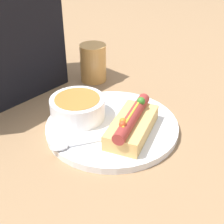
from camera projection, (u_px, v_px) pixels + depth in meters
ground_plane at (112, 129)px, 0.68m from camera, size 4.00×4.00×0.00m
dinner_plate at (112, 126)px, 0.68m from camera, size 0.28×0.28×0.02m
hot_dog at (132, 124)px, 0.63m from camera, size 0.16×0.12×0.06m
soup_bowl at (78, 107)px, 0.68m from camera, size 0.12×0.12×0.05m
spoon at (73, 144)px, 0.60m from camera, size 0.15×0.10×0.01m
drinking_glass at (93, 63)px, 0.85m from camera, size 0.07×0.07×0.10m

